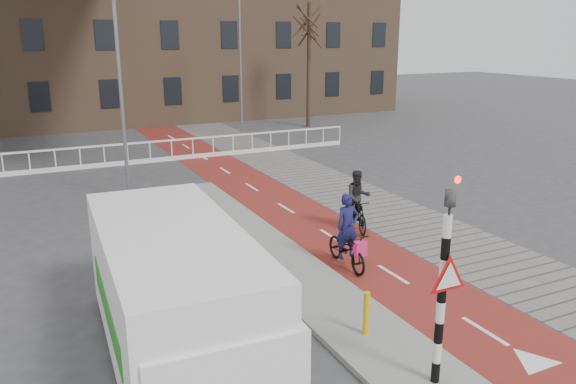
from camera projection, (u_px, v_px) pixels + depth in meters
name	position (u px, v px, depth m)	size (l,w,h in m)	color
ground	(392.00, 325.00, 11.25)	(120.00, 120.00, 0.00)	#38383A
bike_lane	(262.00, 194.00, 20.53)	(2.50, 60.00, 0.01)	maroon
sidewalk	(328.00, 185.00, 21.71)	(3.00, 60.00, 0.01)	slate
curb_island	(276.00, 259.00, 14.40)	(1.80, 16.00, 0.12)	gray
traffic_signal	(444.00, 277.00, 8.71)	(0.80, 0.80, 3.68)	black
bollard	(366.00, 313.00, 10.57)	(0.12, 0.12, 0.87)	#E0A60C
cyclist_near	(347.00, 243.00, 13.91)	(0.72, 1.83, 1.88)	black
cyclist_far	(357.00, 206.00, 16.50)	(0.90, 1.74, 1.82)	black
van	(174.00, 292.00, 9.79)	(2.52, 5.78, 2.44)	white
railing	(56.00, 165.00, 23.77)	(28.00, 0.10, 0.99)	silver
tree_right	(309.00, 66.00, 34.50)	(0.27, 0.27, 7.47)	black
streetlight_near	(120.00, 82.00, 18.51)	(0.12, 0.12, 8.20)	slate
streetlight_right	(240.00, 57.00, 31.07)	(0.12, 0.12, 8.88)	slate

